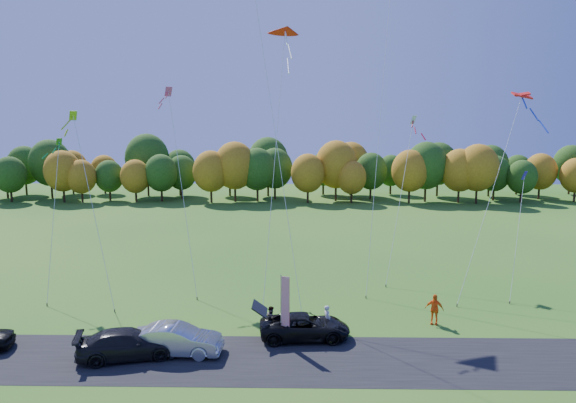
{
  "coord_description": "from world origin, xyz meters",
  "views": [
    {
      "loc": [
        0.64,
        -29.61,
        12.22
      ],
      "look_at": [
        0.0,
        6.0,
        7.0
      ],
      "focal_mm": 32.0,
      "sensor_mm": 36.0,
      "label": 1
    }
  ],
  "objects_px": {
    "black_suv": "(305,326)",
    "person_east": "(434,309)",
    "feather_flag": "(284,302)",
    "silver_sedan": "(176,340)"
  },
  "relations": [
    {
      "from": "feather_flag",
      "to": "black_suv",
      "type": "bearing_deg",
      "value": 35.36
    },
    {
      "from": "silver_sedan",
      "to": "person_east",
      "type": "bearing_deg",
      "value": -70.72
    },
    {
      "from": "person_east",
      "to": "feather_flag",
      "type": "xyz_separation_m",
      "value": [
        -9.26,
        -3.17,
        1.52
      ]
    },
    {
      "from": "black_suv",
      "to": "feather_flag",
      "type": "relative_size",
      "value": 1.29
    },
    {
      "from": "black_suv",
      "to": "silver_sedan",
      "type": "bearing_deg",
      "value": 103.37
    },
    {
      "from": "silver_sedan",
      "to": "person_east",
      "type": "distance_m",
      "value": 15.74
    },
    {
      "from": "feather_flag",
      "to": "silver_sedan",
      "type": "bearing_deg",
      "value": -166.7
    },
    {
      "from": "silver_sedan",
      "to": "feather_flag",
      "type": "height_order",
      "value": "feather_flag"
    },
    {
      "from": "black_suv",
      "to": "person_east",
      "type": "relative_size",
      "value": 2.72
    },
    {
      "from": "silver_sedan",
      "to": "feather_flag",
      "type": "distance_m",
      "value": 6.2
    }
  ]
}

